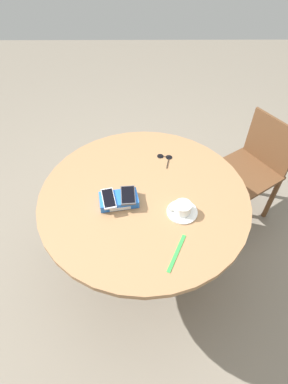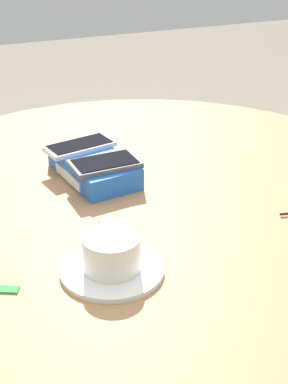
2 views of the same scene
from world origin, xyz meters
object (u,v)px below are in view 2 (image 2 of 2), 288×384
round_table (144,252)px  coffee_cup (111,251)px  phone_box (94,167)px  phone_gray (105,164)px  saucer (112,270)px  phone_white (80,146)px

round_table → coffee_cup: bearing=-32.9°
phone_box → phone_gray: bearing=9.5°
phone_box → saucer: size_ratio=1.36×
phone_gray → round_table: bearing=29.7°
saucer → coffee_cup: size_ratio=1.32×
round_table → phone_white: size_ratio=7.69×
phone_gray → phone_white: bearing=-167.8°
round_table → phone_gray: size_ratio=8.59×
round_table → phone_white: phone_white is taller
round_table → phone_gray: (-0.08, -0.05, 0.15)m
coffee_cup → phone_box: bearing=168.1°
round_table → phone_box: phone_box is taller
saucer → coffee_cup: bearing=176.1°
phone_box → saucer: (0.32, -0.07, -0.02)m
phone_box → saucer: 0.33m
phone_gray → saucer: 0.28m
phone_gray → coffee_cup: (0.27, -0.07, -0.01)m
phone_box → coffee_cup: coffee_cup is taller
phone_gray → saucer: phone_gray is taller
phone_white → saucer: 0.37m
phone_white → phone_box: bearing=14.9°
round_table → coffee_cup: coffee_cup is taller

